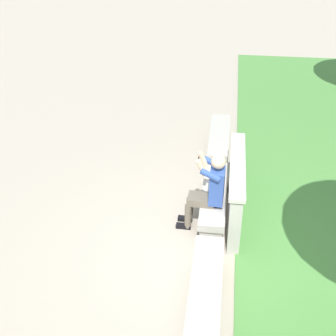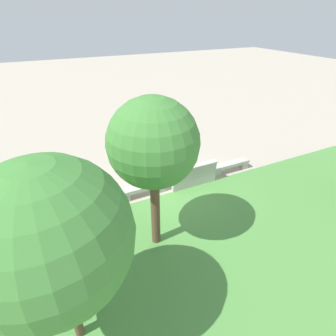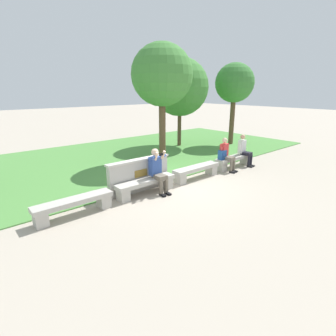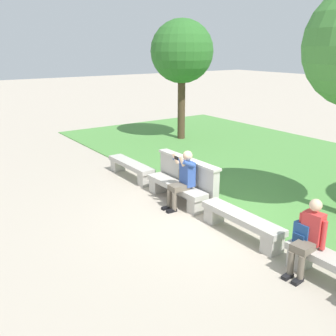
{
  "view_description": "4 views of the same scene",
  "coord_description": "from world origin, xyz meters",
  "views": [
    {
      "loc": [
        5.39,
        0.11,
        4.63
      ],
      "look_at": [
        -0.69,
        -0.71,
        1.05
      ],
      "focal_mm": 50.0,
      "sensor_mm": 36.0,
      "label": 1
    },
    {
      "loc": [
        3.96,
        8.29,
        6.45
      ],
      "look_at": [
        -0.03,
        -0.05,
        0.96
      ],
      "focal_mm": 28.0,
      "sensor_mm": 36.0,
      "label": 2
    },
    {
      "loc": [
        -5.3,
        -5.94,
        3.0
      ],
      "look_at": [
        -0.66,
        -0.51,
        0.84
      ],
      "focal_mm": 28.0,
      "sensor_mm": 36.0,
      "label": 3
    },
    {
      "loc": [
        5.98,
        -5.1,
        3.54
      ],
      "look_at": [
        -0.74,
        -0.46,
        1.0
      ],
      "focal_mm": 42.0,
      "sensor_mm": 36.0,
      "label": 4
    }
  ],
  "objects": [
    {
      "name": "backrest_wall_with_plaque",
      "position": [
        -1.08,
        0.34,
        0.52
      ],
      "size": [
        2.13,
        0.24,
        1.01
      ],
      "color": "#B7B2A8",
      "rests_on": "ground"
    },
    {
      "name": "bench_main",
      "position": [
        -3.24,
        0.0,
        0.3
      ],
      "size": [
        1.93,
        0.4,
        0.45
      ],
      "color": "#B7B2A8",
      "rests_on": "ground"
    },
    {
      "name": "backpack",
      "position": [
        2.47,
        0.0,
        0.63
      ],
      "size": [
        0.28,
        0.24,
        0.43
      ],
      "color": "#234C8C",
      "rests_on": "bench_far"
    },
    {
      "name": "person_photographer",
      "position": [
        -0.7,
        -0.08,
        0.74
      ],
      "size": [
        0.48,
        0.73,
        1.32
      ],
      "color": "black",
      "rests_on": "ground"
    },
    {
      "name": "person_distant",
      "position": [
        2.62,
        -0.07,
        0.67
      ],
      "size": [
        0.48,
        0.7,
        1.26
      ],
      "color": "black",
      "rests_on": "ground"
    },
    {
      "name": "tree_behind_wall",
      "position": [
        -6.31,
        4.02,
        3.32
      ],
      "size": [
        2.36,
        2.36,
        4.54
      ],
      "color": "#4C3826",
      "rests_on": "ground"
    },
    {
      "name": "bench_mid",
      "position": [
        1.08,
        0.0,
        0.3
      ],
      "size": [
        1.93,
        0.4,
        0.45
      ],
      "color": "#B7B2A8",
      "rests_on": "ground"
    },
    {
      "name": "ground_plane",
      "position": [
        0.0,
        0.0,
        0.0
      ],
      "size": [
        80.0,
        80.0,
        0.0
      ],
      "primitive_type": "plane",
      "color": "#B2A593"
    },
    {
      "name": "grass_strip",
      "position": [
        0.0,
        4.38,
        0.01
      ],
      "size": [
        20.41,
        8.0,
        0.03
      ],
      "primitive_type": "cube",
      "color": "#518E42",
      "rests_on": "ground"
    },
    {
      "name": "bench_near",
      "position": [
        -1.08,
        0.0,
        0.3
      ],
      "size": [
        1.93,
        0.4,
        0.45
      ],
      "color": "#B7B2A8",
      "rests_on": "ground"
    }
  ]
}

